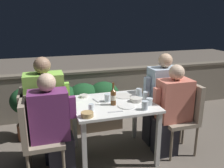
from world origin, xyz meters
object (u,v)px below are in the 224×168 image
object	(u,v)px
chair_left_far	(32,121)
person_green_blouse	(49,111)
person_coral_top	(171,111)
chair_right_far	(173,103)
chair_right_near	(185,111)
chair_left_near	(34,132)
person_purple_stripe	(53,126)
person_blue_shirt	(161,99)
beer_bottle	(113,97)
potted_plant	(25,108)

from	to	relation	value
chair_left_far	person_green_blouse	size ratio (longest dim) A/B	0.71
person_coral_top	chair_right_far	bearing A→B (deg)	55.25
chair_right_near	chair_right_far	size ratio (longest dim) A/B	1.00
chair_left_far	person_coral_top	bearing A→B (deg)	-9.10
chair_left_near	chair_right_far	xyz separation A→B (m)	(1.87, 0.34, 0.00)
person_purple_stripe	chair_right_far	size ratio (longest dim) A/B	1.28
person_green_blouse	person_coral_top	distance (m)	1.51
chair_left_near	person_green_blouse	world-z (taller)	person_green_blouse
chair_left_far	chair_right_near	distance (m)	1.90
person_green_blouse	chair_right_far	bearing A→B (deg)	1.36
person_coral_top	person_blue_shirt	distance (m)	0.31
chair_right_far	beer_bottle	distance (m)	1.02
chair_left_far	person_blue_shirt	size ratio (longest dim) A/B	0.73
person_purple_stripe	person_blue_shirt	size ratio (longest dim) A/B	0.94
person_purple_stripe	chair_left_far	distance (m)	0.38
chair_left_far	chair_right_near	world-z (taller)	same
chair_right_far	person_blue_shirt	xyz separation A→B (m)	(-0.20, 0.00, 0.08)
chair_right_near	person_blue_shirt	bearing A→B (deg)	121.05
chair_left_near	person_coral_top	size ratio (longest dim) A/B	0.78
person_coral_top	person_purple_stripe	bearing A→B (deg)	-178.76
person_green_blouse	potted_plant	size ratio (longest dim) A/B	1.70
chair_right_near	person_green_blouse	bearing A→B (deg)	170.92
beer_bottle	chair_left_far	bearing A→B (deg)	168.23
chair_left_far	beer_bottle	distance (m)	1.00
person_green_blouse	person_blue_shirt	xyz separation A→B (m)	(1.50, 0.04, -0.02)
person_coral_top	potted_plant	bearing A→B (deg)	152.41
person_purple_stripe	person_coral_top	xyz separation A→B (m)	(1.45, 0.03, -0.00)
person_purple_stripe	chair_left_far	size ratio (longest dim) A/B	1.28
person_blue_shirt	person_green_blouse	bearing A→B (deg)	-178.46
chair_right_far	person_purple_stripe	bearing A→B (deg)	-168.43
person_green_blouse	person_blue_shirt	size ratio (longest dim) A/B	1.03
chair_left_near	chair_right_near	world-z (taller)	same
chair_left_far	potted_plant	xyz separation A→B (m)	(-0.11, 0.67, -0.08)
chair_right_near	person_blue_shirt	xyz separation A→B (m)	(-0.19, 0.31, 0.08)
person_purple_stripe	person_coral_top	size ratio (longest dim) A/B	1.01
chair_right_near	chair_right_far	xyz separation A→B (m)	(0.01, 0.31, 0.00)
chair_left_near	beer_bottle	bearing A→B (deg)	6.62
beer_bottle	person_purple_stripe	bearing A→B (deg)	-171.52
chair_left_near	person_green_blouse	bearing A→B (deg)	60.55
person_blue_shirt	person_coral_top	bearing A→B (deg)	-92.92
person_green_blouse	person_purple_stripe	bearing A→B (deg)	-83.93
chair_left_far	person_blue_shirt	xyz separation A→B (m)	(1.70, 0.04, 0.08)
person_purple_stripe	potted_plant	bearing A→B (deg)	109.42
chair_right_near	potted_plant	bearing A→B (deg)	154.84
person_purple_stripe	chair_right_near	distance (m)	1.65
chair_left_near	beer_bottle	world-z (taller)	beer_bottle
chair_left_near	person_blue_shirt	distance (m)	1.70
chair_right_near	person_purple_stripe	bearing A→B (deg)	-178.91
chair_left_near	chair_left_far	xyz separation A→B (m)	(-0.03, 0.30, 0.00)
chair_left_far	chair_left_near	bearing A→B (deg)	-84.72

